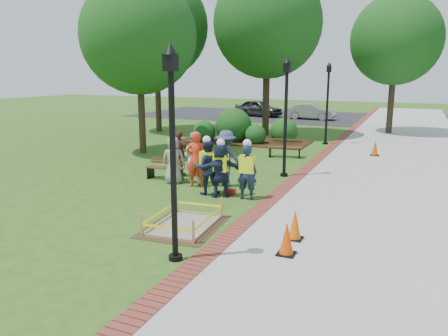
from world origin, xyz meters
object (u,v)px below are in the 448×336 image
at_px(lamp_near, 172,139).
at_px(wet_concrete_pad, 184,217).
at_px(hivis_worker_c, 207,165).
at_px(hivis_worker_a, 221,168).
at_px(cone_front, 287,239).
at_px(hivis_worker_b, 247,170).
at_px(bench_near, 165,173).

bearing_deg(lamp_near, wet_concrete_pad, 113.31).
bearing_deg(wet_concrete_pad, lamp_near, -66.69).
bearing_deg(hivis_worker_c, hivis_worker_a, -10.64).
height_order(cone_front, hivis_worker_c, hivis_worker_c).
distance_m(hivis_worker_a, hivis_worker_b, 0.83).
xyz_separation_m(cone_front, lamp_near, (-2.01, -1.11, 2.13)).
bearing_deg(wet_concrete_pad, hivis_worker_a, 95.29).
xyz_separation_m(hivis_worker_a, hivis_worker_b, (0.83, 0.05, 0.01)).
xyz_separation_m(wet_concrete_pad, hivis_worker_c, (-0.77, 2.91, 0.68)).
relative_size(cone_front, hivis_worker_a, 0.41).
xyz_separation_m(lamp_near, hivis_worker_a, (-1.03, 4.60, -1.58)).
height_order(wet_concrete_pad, hivis_worker_a, hivis_worker_a).
bearing_deg(wet_concrete_pad, cone_front, -13.81).
bearing_deg(hivis_worker_b, hivis_worker_a, -176.77).
bearing_deg(wet_concrete_pad, hivis_worker_c, 104.89).
relative_size(wet_concrete_pad, lamp_near, 0.57).
bearing_deg(hivis_worker_c, lamp_near, -71.80).
xyz_separation_m(wet_concrete_pad, hivis_worker_a, (-0.26, 2.81, 0.66)).
bearing_deg(cone_front, bench_near, 140.60).
distance_m(lamp_near, hivis_worker_a, 4.98).
height_order(lamp_near, hivis_worker_a, lamp_near).
distance_m(cone_front, hivis_worker_c, 5.08).
bearing_deg(hivis_worker_a, hivis_worker_c, 169.36).
bearing_deg(hivis_worker_c, hivis_worker_b, -2.13).
xyz_separation_m(lamp_near, hivis_worker_b, (-0.21, 4.65, -1.57)).
relative_size(hivis_worker_a, hivis_worker_c, 0.98).
relative_size(hivis_worker_a, hivis_worker_b, 0.99).
relative_size(bench_near, hivis_worker_b, 0.75).
bearing_deg(hivis_worker_b, bench_near, 161.52).
distance_m(bench_near, hivis_worker_a, 3.05).
xyz_separation_m(wet_concrete_pad, cone_front, (2.78, -0.68, 0.12)).
xyz_separation_m(wet_concrete_pad, bench_near, (-2.97, 4.04, -0.00)).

